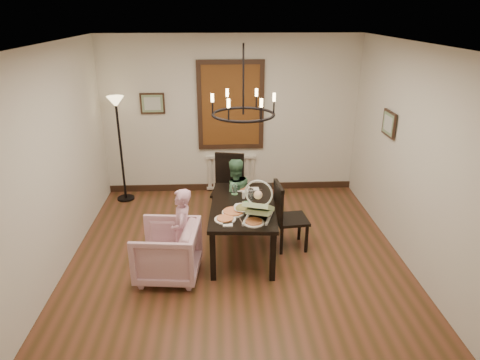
{
  "coord_description": "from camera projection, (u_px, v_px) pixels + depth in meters",
  "views": [
    {
      "loc": [
        -0.2,
        -4.92,
        3.18
      ],
      "look_at": [
        0.06,
        0.35,
        1.05
      ],
      "focal_mm": 32.0,
      "sensor_mm": 36.0,
      "label": 1
    }
  ],
  "objects": [
    {
      "name": "room_shell",
      "position": [
        236.0,
        155.0,
        5.58
      ],
      "size": [
        4.51,
        5.0,
        2.81
      ],
      "color": "brown",
      "rests_on": "ground"
    },
    {
      "name": "dining_table",
      "position": [
        243.0,
        210.0,
        5.8
      ],
      "size": [
        0.95,
        1.57,
        0.71
      ],
      "rotation": [
        0.0,
        0.0,
        -0.06
      ],
      "color": "black",
      "rests_on": "room_shell"
    },
    {
      "name": "chair_far",
      "position": [
        227.0,
        189.0,
        6.75
      ],
      "size": [
        0.55,
        0.55,
        1.06
      ],
      "primitive_type": null,
      "rotation": [
        0.0,
        0.0,
        -0.2
      ],
      "color": "black",
      "rests_on": "room_shell"
    },
    {
      "name": "chair_right",
      "position": [
        292.0,
        216.0,
        5.95
      ],
      "size": [
        0.48,
        0.48,
        0.99
      ],
      "primitive_type": null,
      "rotation": [
        0.0,
        0.0,
        1.67
      ],
      "color": "black",
      "rests_on": "room_shell"
    },
    {
      "name": "armchair",
      "position": [
        167.0,
        251.0,
        5.34
      ],
      "size": [
        0.85,
        0.83,
        0.71
      ],
      "primitive_type": "imported",
      "rotation": [
        0.0,
        0.0,
        -1.67
      ],
      "color": "#DAA6B8",
      "rests_on": "room_shell"
    },
    {
      "name": "elderly_woman",
      "position": [
        183.0,
        239.0,
        5.39
      ],
      "size": [
        0.23,
        0.35,
        0.95
      ],
      "primitive_type": "imported",
      "rotation": [
        0.0,
        0.0,
        -1.56
      ],
      "color": "#D697AC",
      "rests_on": "room_shell"
    },
    {
      "name": "seated_man",
      "position": [
        234.0,
        202.0,
        6.42
      ],
      "size": [
        0.55,
        0.49,
        0.96
      ],
      "primitive_type": "imported",
      "rotation": [
        0.0,
        0.0,
        3.44
      ],
      "color": "#497B55",
      "rests_on": "room_shell"
    },
    {
      "name": "baby_bouncer",
      "position": [
        259.0,
        205.0,
        5.35
      ],
      "size": [
        0.52,
        0.61,
        0.34
      ],
      "primitive_type": null,
      "rotation": [
        0.0,
        0.0,
        -0.31
      ],
      "color": "#B8D794",
      "rests_on": "dining_table"
    },
    {
      "name": "salad_bowl",
      "position": [
        244.0,
        209.0,
        5.56
      ],
      "size": [
        0.32,
        0.32,
        0.08
      ],
      "primitive_type": "imported",
      "color": "white",
      "rests_on": "dining_table"
    },
    {
      "name": "pizza_platter",
      "position": [
        233.0,
        212.0,
        5.51
      ],
      "size": [
        0.3,
        0.3,
        0.04
      ],
      "primitive_type": "cylinder",
      "color": "tan",
      "rests_on": "dining_table"
    },
    {
      "name": "drinking_glass",
      "position": [
        250.0,
        199.0,
        5.79
      ],
      "size": [
        0.07,
        0.07,
        0.13
      ],
      "primitive_type": "cylinder",
      "color": "silver",
      "rests_on": "dining_table"
    },
    {
      "name": "window_blinds",
      "position": [
        231.0,
        106.0,
        7.44
      ],
      "size": [
        1.0,
        0.03,
        1.4
      ],
      "primitive_type": "cube",
      "color": "#633213",
      "rests_on": "room_shell"
    },
    {
      "name": "radiator",
      "position": [
        231.0,
        172.0,
        7.92
      ],
      "size": [
        0.92,
        0.12,
        0.62
      ],
      "primitive_type": null,
      "color": "silver",
      "rests_on": "room_shell"
    },
    {
      "name": "picture_back",
      "position": [
        152.0,
        103.0,
        7.37
      ],
      "size": [
        0.42,
        0.03,
        0.36
      ],
      "primitive_type": "cube",
      "color": "black",
      "rests_on": "room_shell"
    },
    {
      "name": "picture_right",
      "position": [
        389.0,
        124.0,
        6.08
      ],
      "size": [
        0.03,
        0.42,
        0.36
      ],
      "primitive_type": "cube",
      "rotation": [
        0.0,
        0.0,
        1.57
      ],
      "color": "black",
      "rests_on": "room_shell"
    },
    {
      "name": "floor_lamp",
      "position": [
        121.0,
        151.0,
        7.33
      ],
      "size": [
        0.3,
        0.3,
        1.8
      ],
      "primitive_type": null,
      "color": "black",
      "rests_on": "room_shell"
    },
    {
      "name": "chandelier",
      "position": [
        243.0,
        114.0,
        5.31
      ],
      "size": [
        0.8,
        0.8,
        0.04
      ],
      "primitive_type": "torus",
      "color": "black",
      "rests_on": "room_shell"
    }
  ]
}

